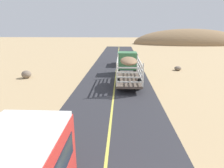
% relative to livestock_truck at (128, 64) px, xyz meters
% --- Properties ---
extents(livestock_truck, '(2.53, 9.70, 3.02)m').
position_rel_livestock_truck_xyz_m(livestock_truck, '(0.00, 0.00, 0.00)').
color(livestock_truck, '#3F7F4C').
rests_on(livestock_truck, road_surface).
extents(car_far, '(1.90, 4.62, 1.93)m').
position_rel_livestock_truck_xyz_m(car_far, '(-0.46, 8.34, -0.70)').
color(car_far, '#8C7259').
rests_on(car_far, road_surface).
extents(boulder_near_shoulder, '(1.14, 1.16, 0.95)m').
position_rel_livestock_truck_xyz_m(boulder_near_shoulder, '(-12.55, -0.75, -1.32)').
color(boulder_near_shoulder, '#756656').
rests_on(boulder_near_shoulder, ground).
extents(boulder_far_horizon, '(0.99, 1.06, 0.61)m').
position_rel_livestock_truck_xyz_m(boulder_far_horizon, '(7.56, 4.61, -1.49)').
color(boulder_far_horizon, '#756656').
rests_on(boulder_far_horizon, ground).
extents(distant_hill, '(41.78, 18.92, 11.27)m').
position_rel_livestock_truck_xyz_m(distant_hill, '(24.85, 51.38, -1.79)').
color(distant_hill, '#8D6E4C').
rests_on(distant_hill, ground).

